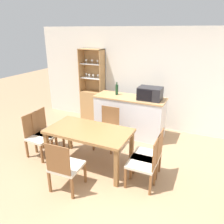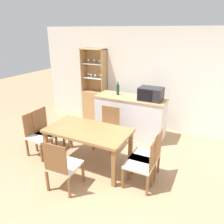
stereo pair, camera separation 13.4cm
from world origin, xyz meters
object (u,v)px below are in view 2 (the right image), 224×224
object	(u,v)px
dining_chair_side_right_near	(143,163)
dining_table	(88,134)
dining_chair_head_near	(63,165)
dining_chair_side_left_near	(39,135)
dining_chair_side_right_far	(148,155)
microwave	(151,94)
wine_bottle	(118,90)
dining_chair_head_far	(107,129)
display_cabinet	(95,99)
dining_chair_side_left_far	(47,130)

from	to	relation	value
dining_chair_side_right_near	dining_table	bearing A→B (deg)	82.86
dining_chair_head_near	dining_chair_side_left_near	bearing A→B (deg)	146.83
dining_table	dining_chair_side_right_far	size ratio (longest dim) A/B	1.73
dining_chair_side_left_near	microwave	xyz separation A→B (m)	(1.82, 1.67, 0.68)
microwave	wine_bottle	world-z (taller)	wine_bottle
dining_chair_head_far	dining_chair_side_right_far	bearing A→B (deg)	149.10
display_cabinet	dining_chair_side_right_far	world-z (taller)	display_cabinet
dining_table	dining_chair_head_far	size ratio (longest dim) A/B	1.73
dining_chair_head_near	dining_chair_head_far	xyz separation A→B (m)	(-0.00, 1.54, 0.00)
dining_table	dining_chair_side_right_far	distance (m)	1.16
dining_chair_side_right_far	dining_chair_head_far	world-z (taller)	same
dining_chair_head_near	dining_chair_side_left_far	size ratio (longest dim) A/B	1.00
dining_table	dining_chair_side_left_near	bearing A→B (deg)	-173.80
dining_chair_side_right_far	microwave	size ratio (longest dim) A/B	1.70
display_cabinet	dining_chair_side_right_near	distance (m)	3.15
dining_chair_side_left_far	microwave	distance (m)	2.42
wine_bottle	dining_chair_head_far	bearing A→B (deg)	-80.21
dining_chair_side_right_near	microwave	bearing A→B (deg)	13.59
dining_chair_side_left_far	dining_chair_side_left_near	bearing A→B (deg)	-4.56
display_cabinet	microwave	distance (m)	1.96
dining_table	wine_bottle	world-z (taller)	wine_bottle
dining_chair_side_right_near	wine_bottle	size ratio (longest dim) A/B	2.87
dining_chair_side_right_near	dining_chair_side_right_far	world-z (taller)	same
dining_chair_side_right_near	dining_chair_side_left_far	distance (m)	2.27
microwave	wine_bottle	xyz separation A→B (m)	(-0.84, 0.05, -0.01)
microwave	wine_bottle	bearing A→B (deg)	176.27
dining_chair_head_near	microwave	bearing A→B (deg)	70.01
dining_chair_side_right_near	dining_chair_side_left_far	bearing A→B (deg)	82.95
dining_chair_side_left_near	dining_chair_head_near	bearing A→B (deg)	63.91
dining_chair_side_right_far	dining_chair_side_left_near	distance (m)	2.27
dining_chair_side_right_far	dining_chair_head_near	world-z (taller)	same
dining_chair_side_left_near	dining_chair_side_right_far	bearing A→B (deg)	100.07
display_cabinet	wine_bottle	size ratio (longest dim) A/B	6.37
microwave	dining_table	bearing A→B (deg)	-114.24
dining_chair_side_left_far	microwave	world-z (taller)	microwave
dining_chair_side_left_near	microwave	bearing A→B (deg)	136.24
dining_chair_side_left_near	dining_chair_side_left_far	world-z (taller)	same
dining_chair_side_right_far	dining_chair_head_far	bearing A→B (deg)	58.97
dining_chair_head_far	wine_bottle	world-z (taller)	wine_bottle
dining_chair_side_right_near	wine_bottle	world-z (taller)	wine_bottle
display_cabinet	dining_table	world-z (taller)	display_cabinet
dining_table	dining_chair_head_far	bearing A→B (deg)	90.08
dining_table	display_cabinet	bearing A→B (deg)	117.86
dining_table	microwave	distance (m)	1.76
dining_chair_side_right_near	dining_chair_head_far	xyz separation A→B (m)	(-1.13, 0.90, 0.00)
dining_table	dining_chair_side_left_far	world-z (taller)	dining_chair_side_left_far
dining_chair_head_far	wine_bottle	xyz separation A→B (m)	(-0.14, 0.83, 0.67)
dining_chair_side_right_far	wine_bottle	distance (m)	2.06
wine_bottle	display_cabinet	bearing A→B (deg)	153.04
dining_chair_head_near	wine_bottle	bearing A→B (deg)	90.24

